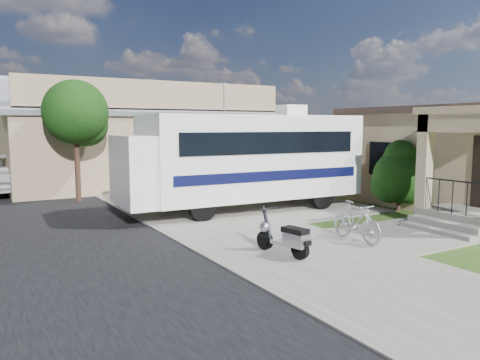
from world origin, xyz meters
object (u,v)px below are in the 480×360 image
motorhome (244,157)px  scooter (286,238)px  bicycle (356,224)px  shrub (400,174)px  garden_hose (424,223)px

motorhome → scooter: 5.98m
scooter → bicycle: bearing=-7.0°
shrub → motorhome: bearing=150.3°
shrub → garden_hose: bearing=-123.2°
shrub → scooter: (-6.74, -2.79, -0.78)m
scooter → bicycle: size_ratio=0.94×
shrub → bicycle: bearing=-149.8°
shrub → garden_hose: size_ratio=5.34×
scooter → motorhome: bearing=57.0°
motorhome → shrub: size_ratio=3.45×
motorhome → bicycle: 5.41m
shrub → bicycle: (-4.50, -2.62, -0.75)m
motorhome → scooter: size_ratio=5.49×
motorhome → shrub: (4.59, -2.62, -0.58)m
shrub → scooter: shrub is taller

